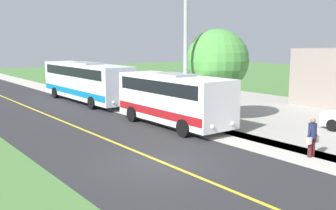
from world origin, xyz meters
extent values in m
plane|color=#477238|center=(0.00, 0.00, 0.00)|extent=(120.00, 120.00, 0.00)
cube|color=#28282B|center=(0.00, 0.00, 0.00)|extent=(8.00, 100.00, 0.01)
cube|color=#B2ADA3|center=(-5.20, 0.00, 0.00)|extent=(2.40, 100.00, 0.01)
cube|color=gold|center=(0.00, 0.00, 0.01)|extent=(0.16, 100.00, 0.00)
cube|color=white|center=(-4.54, -5.01, 1.59)|extent=(2.48, 7.72, 2.49)
cube|color=maroon|center=(-4.54, -5.01, 0.90)|extent=(2.52, 7.56, 0.44)
cube|color=black|center=(-4.54, -5.01, 2.29)|extent=(2.52, 6.95, 0.70)
cube|color=gray|center=(-4.54, -5.01, 2.90)|extent=(1.49, 2.32, 0.12)
cylinder|color=black|center=(-5.78, -2.62, 0.45)|extent=(0.25, 0.90, 0.90)
cylinder|color=black|center=(-3.30, -2.62, 0.45)|extent=(0.25, 0.90, 0.90)
cylinder|color=black|center=(-5.78, -7.40, 0.45)|extent=(0.25, 0.90, 0.90)
cylinder|color=black|center=(-3.30, -7.40, 0.45)|extent=(0.25, 0.90, 0.90)
sphere|color=#F2EACC|center=(-5.22, -1.13, 0.70)|extent=(0.20, 0.20, 0.20)
sphere|color=#F2EACC|center=(-3.86, -1.13, 0.70)|extent=(0.20, 0.20, 0.20)
cube|color=silver|center=(-4.52, -16.14, 1.67)|extent=(2.43, 11.02, 2.63)
cube|color=#0C72A5|center=(-4.52, -16.14, 0.90)|extent=(2.47, 10.80, 0.44)
cube|color=black|center=(-4.52, -16.14, 2.43)|extent=(2.47, 9.92, 0.70)
cube|color=gray|center=(-4.52, -16.14, 3.04)|extent=(1.46, 3.31, 0.12)
cylinder|color=black|center=(-5.73, -12.73, 0.45)|extent=(0.25, 0.90, 0.90)
cylinder|color=black|center=(-3.30, -12.73, 0.45)|extent=(0.25, 0.90, 0.90)
cylinder|color=black|center=(-5.73, -19.56, 0.45)|extent=(0.25, 0.90, 0.90)
cylinder|color=black|center=(-3.30, -19.56, 0.45)|extent=(0.25, 0.90, 0.90)
sphere|color=#F2EACC|center=(-5.18, -10.62, 0.70)|extent=(0.20, 0.20, 0.20)
sphere|color=#F2EACC|center=(-3.85, -10.62, 0.70)|extent=(0.20, 0.20, 0.20)
cylinder|color=#4C1919|center=(-5.46, 3.20, 0.40)|extent=(0.18, 0.18, 0.79)
cylinder|color=#4C1919|center=(-5.26, 3.20, 0.40)|extent=(0.18, 0.18, 0.79)
cylinder|color=#1E2347|center=(-5.36, 3.20, 1.11)|extent=(0.34, 0.34, 0.63)
sphere|color=#8C664C|center=(-5.36, 3.20, 1.53)|extent=(0.21, 0.21, 0.21)
cylinder|color=#1E2347|center=(-5.54, 3.20, 1.14)|extent=(0.27, 0.10, 0.57)
cube|color=beige|center=(-5.62, 3.25, 0.73)|extent=(0.20, 0.12, 0.28)
cylinder|color=#1E2347|center=(-5.18, 3.20, 1.14)|extent=(0.27, 0.10, 0.57)
cube|color=white|center=(-5.10, 3.25, 0.73)|extent=(0.20, 0.12, 0.28)
cylinder|color=#9E9EA3|center=(-5.00, -4.53, 3.79)|extent=(0.24, 0.24, 7.58)
cylinder|color=black|center=(-10.42, 1.18, 0.32)|extent=(0.28, 0.66, 0.64)
cylinder|color=#4C3826|center=(-7.40, -4.50, 1.12)|extent=(0.36, 0.36, 2.24)
sphere|color=#478C3D|center=(-7.40, -4.50, 3.61)|extent=(3.66, 3.66, 3.66)
camera|label=1|loc=(8.81, 12.11, 4.73)|focal=41.94mm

